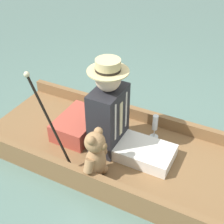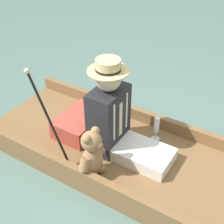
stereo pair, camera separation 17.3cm
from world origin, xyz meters
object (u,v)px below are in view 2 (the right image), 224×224
Objects in this scene: wine_glass at (156,126)px; walking_cane at (46,113)px; teddy_bear at (92,155)px; seated_person at (116,120)px.

wine_glass is 0.29× the size of walking_cane.
walking_cane is (0.04, -0.39, 0.28)m from teddy_bear.
teddy_bear is 0.53× the size of walking_cane.
teddy_bear is 1.83× the size of wine_glass.
seated_person reaches higher than teddy_bear.
seated_person is at bearing -39.90° from wine_glass.
seated_person is at bearing 135.88° from walking_cane.
walking_cane reaches higher than teddy_bear.
teddy_bear is at bearing -4.85° from seated_person.
walking_cane is at bearing -49.36° from seated_person.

